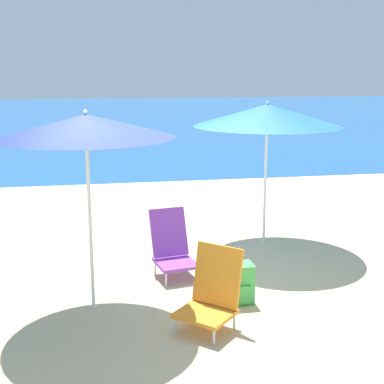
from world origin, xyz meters
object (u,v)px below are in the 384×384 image
beach_chair_purple (172,247)px  backpack_green (237,283)px  beach_umbrella_blue (267,115)px  beach_chair_orange (212,292)px  beach_umbrella_navy (86,126)px

beach_chair_purple → backpack_green: (0.56, -0.93, -0.14)m
beach_umbrella_blue → beach_chair_purple: 2.28m
beach_chair_purple → beach_chair_orange: bearing=-93.2°
beach_umbrella_navy → beach_chair_orange: beach_umbrella_navy is taller
beach_umbrella_blue → backpack_green: size_ratio=4.79×
backpack_green → beach_chair_orange: bearing=-128.1°
backpack_green → beach_umbrella_blue: bearing=64.1°
beach_umbrella_blue → beach_chair_orange: (-1.28, -2.35, -1.49)m
beach_chair_orange → backpack_green: 0.64m
beach_chair_purple → beach_chair_orange: 1.43m
beach_chair_orange → beach_umbrella_blue: bearing=104.7°
beach_umbrella_navy → beach_chair_purple: 1.99m
beach_umbrella_blue → backpack_green: bearing=-115.9°
beach_chair_purple → backpack_green: bearing=-69.2°
beach_umbrella_navy → beach_umbrella_blue: size_ratio=1.01×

